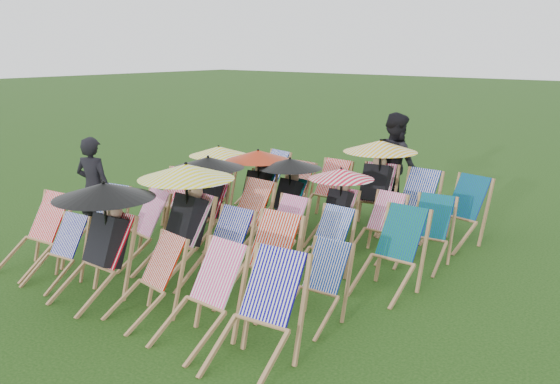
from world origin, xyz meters
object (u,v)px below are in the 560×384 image
Objects in this scene: deckchair_0 at (33,234)px; deckchair_29 at (456,212)px; person_rear at (396,165)px; person_left at (94,188)px; deckchair_5 at (256,315)px.

deckchair_29 is (3.86, 4.59, 0.01)m from deckchair_0.
deckchair_29 is at bearing -174.18° from person_rear.
person_rear is (2.97, 4.03, 0.12)m from person_left.
deckchair_29 is at bearing -162.47° from person_left.
deckchair_29 is 5.51m from person_left.
person_left is (-0.59, 1.36, 0.30)m from deckchair_0.
deckchair_5 is at bearing 140.61° from person_rear.
person_left is at bearing 108.53° from deckchair_0.
deckchair_5 is 4.80m from person_left.
person_left reaches higher than deckchair_5.
person_left is (-4.45, -3.23, 0.29)m from deckchair_29.
person_rear reaches higher than deckchair_29.
person_left is 0.87× the size of person_rear.
deckchair_0 is 3.99m from deckchair_5.
deckchair_0 is 5.90m from person_rear.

